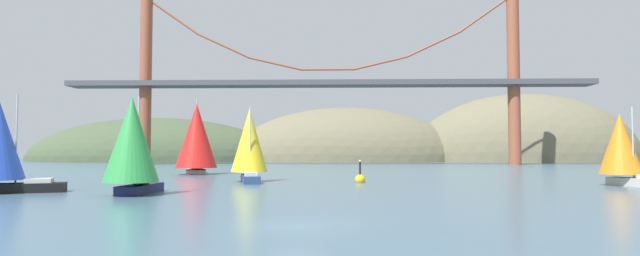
{
  "coord_description": "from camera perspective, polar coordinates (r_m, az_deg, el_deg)",
  "views": [
    {
      "loc": [
        1.64,
        -22.71,
        3.38
      ],
      "look_at": [
        0.0,
        33.32,
        5.87
      ],
      "focal_mm": 28.26,
      "sensor_mm": 36.0,
      "label": 1
    }
  ],
  "objects": [
    {
      "name": "ground_plane",
      "position": [
        23.02,
        -2.47,
        -10.99
      ],
      "size": [
        360.0,
        360.0,
        0.0
      ],
      "primitive_type": "plane",
      "color": "#426075"
    },
    {
      "name": "sailboat_red_spinnaker",
      "position": [
        73.26,
        -13.82,
        -1.05
      ],
      "size": [
        7.15,
        10.59,
        11.02
      ],
      "color": "#B7B2A8",
      "rests_on": "ground_plane"
    },
    {
      "name": "sailboat_yellow_sail",
      "position": [
        54.9,
        -7.99,
        -1.66
      ],
      "size": [
        4.76,
        7.27,
        8.07
      ],
      "color": "navy",
      "rests_on": "ground_plane"
    },
    {
      "name": "channel_buoy",
      "position": [
        53.33,
        4.56,
        -5.78
      ],
      "size": [
        1.1,
        1.1,
        2.64
      ],
      "color": "gold",
      "rests_on": "ground_plane"
    },
    {
      "name": "suspension_bridge",
      "position": [
        118.82,
        0.87,
        5.27
      ],
      "size": [
        122.67,
        6.0,
        39.99
      ],
      "color": "brown",
      "rests_on": "ground_plane"
    },
    {
      "name": "headland_center",
      "position": [
        157.78,
        2.9,
        -3.77
      ],
      "size": [
        72.17,
        44.0,
        33.46
      ],
      "primitive_type": "ellipsoid",
      "color": "#6B664C",
      "rests_on": "ground_plane"
    },
    {
      "name": "headland_left",
      "position": [
        167.6,
        -18.11,
        -3.58
      ],
      "size": [
        81.13,
        44.0,
        27.28
      ],
      "primitive_type": "ellipsoid",
      "color": "#425138",
      "rests_on": "ground_plane"
    },
    {
      "name": "sailboat_green_sail",
      "position": [
        40.6,
        -20.49,
        -1.57
      ],
      "size": [
        4.2,
        6.64,
        7.58
      ],
      "color": "#191E4C",
      "rests_on": "ground_plane"
    },
    {
      "name": "sailboat_blue_spinnaker",
      "position": [
        47.35,
        -32.52,
        -1.4
      ],
      "size": [
        7.62,
        5.25,
        7.89
      ],
      "color": "black",
      "rests_on": "ground_plane"
    },
    {
      "name": "headland_right",
      "position": [
        168.19,
        22.02,
        -3.51
      ],
      "size": [
        69.91,
        44.0,
        41.79
      ],
      "primitive_type": "ellipsoid",
      "color": "#6B664C",
      "rests_on": "ground_plane"
    },
    {
      "name": "sailboat_orange_sail",
      "position": [
        56.49,
        30.99,
        -1.85
      ],
      "size": [
        5.18,
        7.39,
        7.5
      ],
      "color": "#B7B2A8",
      "rests_on": "ground_plane"
    }
  ]
}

